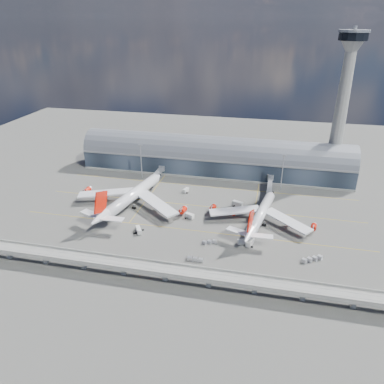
% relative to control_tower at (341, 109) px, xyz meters
% --- Properties ---
extents(ground, '(500.00, 500.00, 0.00)m').
position_rel_control_tower_xyz_m(ground, '(-85.00, -83.00, -51.64)').
color(ground, '#474744').
rests_on(ground, ground).
extents(taxi_lines, '(200.00, 80.12, 0.01)m').
position_rel_control_tower_xyz_m(taxi_lines, '(-85.00, -60.89, -51.63)').
color(taxi_lines, gold).
rests_on(taxi_lines, ground).
extents(terminal, '(200.00, 30.00, 28.00)m').
position_rel_control_tower_xyz_m(terminal, '(-85.00, -5.01, -40.30)').
color(terminal, '#1D2631').
rests_on(terminal, ground).
extents(control_tower, '(19.00, 19.00, 103.00)m').
position_rel_control_tower_xyz_m(control_tower, '(0.00, 0.00, 0.00)').
color(control_tower, gray).
rests_on(control_tower, ground).
extents(guideway, '(220.00, 8.50, 7.20)m').
position_rel_control_tower_xyz_m(guideway, '(-85.00, -138.00, -46.34)').
color(guideway, gray).
rests_on(guideway, ground).
extents(floodlight_mast_left, '(3.00, 0.70, 25.70)m').
position_rel_control_tower_xyz_m(floodlight_mast_left, '(-135.00, -28.00, -38.00)').
color(floodlight_mast_left, gray).
rests_on(floodlight_mast_left, ground).
extents(floodlight_mast_right, '(3.00, 0.70, 25.70)m').
position_rel_control_tower_xyz_m(floodlight_mast_right, '(-35.00, -28.00, -38.00)').
color(floodlight_mast_right, gray).
rests_on(floodlight_mast_right, ground).
extents(airliner_left, '(73.37, 77.26, 23.66)m').
position_rel_control_tower_xyz_m(airliner_left, '(-126.43, -73.31, -44.88)').
color(airliner_left, white).
rests_on(airliner_left, ground).
extents(airliner_right, '(61.96, 64.83, 20.65)m').
position_rel_control_tower_xyz_m(airliner_right, '(-46.18, -76.44, -46.28)').
color(airliner_right, white).
rests_on(airliner_right, ground).
extents(jet_bridge_left, '(4.40, 28.00, 7.25)m').
position_rel_control_tower_xyz_m(jet_bridge_left, '(-122.44, -29.88, -46.46)').
color(jet_bridge_left, gray).
rests_on(jet_bridge_left, ground).
extents(jet_bridge_right, '(4.40, 32.00, 7.25)m').
position_rel_control_tower_xyz_m(jet_bridge_right, '(-42.37, -31.82, -46.46)').
color(jet_bridge_right, gray).
rests_on(jet_bridge_right, ground).
extents(service_truck_0, '(5.33, 6.93, 2.79)m').
position_rel_control_tower_xyz_m(service_truck_0, '(-111.00, -101.49, -50.19)').
color(service_truck_0, beige).
rests_on(service_truck_0, ground).
extents(service_truck_1, '(5.77, 4.33, 3.04)m').
position_rel_control_tower_xyz_m(service_truck_1, '(-87.01, -79.87, -50.10)').
color(service_truck_1, beige).
rests_on(service_truck_1, ground).
extents(service_truck_2, '(7.59, 4.15, 2.65)m').
position_rel_control_tower_xyz_m(service_truck_2, '(-52.86, -100.49, -50.26)').
color(service_truck_2, beige).
rests_on(service_truck_2, ground).
extents(service_truck_3, '(4.13, 6.81, 3.09)m').
position_rel_control_tower_xyz_m(service_truck_3, '(-49.96, -100.95, -50.06)').
color(service_truck_3, beige).
rests_on(service_truck_3, ground).
extents(service_truck_4, '(3.91, 5.23, 2.76)m').
position_rel_control_tower_xyz_m(service_truck_4, '(-97.59, -45.28, -50.25)').
color(service_truck_4, beige).
rests_on(service_truck_4, ground).
extents(service_truck_5, '(7.17, 4.98, 3.24)m').
position_rel_control_tower_xyz_m(service_truck_5, '(-61.04, -58.30, -49.98)').
color(service_truck_5, beige).
rests_on(service_truck_5, ground).
extents(cargo_train_0, '(8.24, 2.21, 1.82)m').
position_rel_control_tower_xyz_m(cargo_train_0, '(-74.93, -120.88, -50.69)').
color(cargo_train_0, gray).
rests_on(cargo_train_0, ground).
extents(cargo_train_1, '(8.07, 4.52, 1.79)m').
position_rel_control_tower_xyz_m(cargo_train_1, '(-70.72, -104.28, -50.70)').
color(cargo_train_1, gray).
rests_on(cargo_train_1, ground).
extents(cargo_train_2, '(10.91, 7.45, 1.93)m').
position_rel_control_tower_xyz_m(cargo_train_2, '(-19.18, -108.40, -50.63)').
color(cargo_train_2, gray).
rests_on(cargo_train_2, ground).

